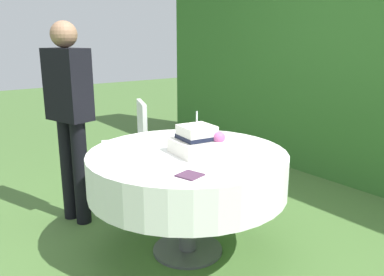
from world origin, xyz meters
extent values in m
plane|color=#476B33|center=(0.00, 0.00, 0.00)|extent=(20.00, 20.00, 0.00)
cube|color=#336628|center=(0.00, 2.36, 1.32)|extent=(6.10, 0.64, 2.65)
cylinder|color=#4C4C51|center=(0.00, 0.00, 0.01)|extent=(0.49, 0.49, 0.02)
cylinder|color=#4C4C51|center=(0.00, 0.00, 0.35)|extent=(0.13, 0.13, 0.71)
cylinder|color=olive|center=(0.00, 0.00, 0.72)|extent=(1.31, 1.31, 0.03)
cylinder|color=white|center=(0.00, 0.00, 0.60)|extent=(1.34, 1.34, 0.27)
cube|color=white|center=(0.06, 0.03, 0.78)|extent=(0.32, 0.32, 0.09)
cube|color=white|center=(0.06, 0.03, 0.88)|extent=(0.23, 0.23, 0.09)
cube|color=black|center=(0.06, 0.03, 0.85)|extent=(0.24, 0.24, 0.03)
sphere|color=#C6599E|center=(0.18, 0.12, 0.85)|extent=(0.08, 0.08, 0.08)
cylinder|color=silver|center=(0.06, 0.03, 0.97)|extent=(0.01, 0.01, 0.09)
cylinder|color=white|center=(0.37, 0.29, 0.74)|extent=(0.11, 0.11, 0.01)
cylinder|color=white|center=(-0.25, -0.35, 0.74)|extent=(0.11, 0.11, 0.01)
cylinder|color=white|center=(-0.37, 0.05, 0.74)|extent=(0.10, 0.10, 0.01)
cube|color=#4C2D47|center=(0.39, -0.27, 0.74)|extent=(0.15, 0.15, 0.01)
cylinder|color=white|center=(-1.45, 0.07, 0.23)|extent=(0.03, 0.03, 0.45)
cylinder|color=white|center=(-1.16, -0.04, 0.23)|extent=(0.03, 0.03, 0.45)
cylinder|color=white|center=(-1.33, 0.37, 0.23)|extent=(0.03, 0.03, 0.45)
cylinder|color=white|center=(-1.04, 0.25, 0.23)|extent=(0.03, 0.03, 0.45)
cube|color=white|center=(-1.24, 0.16, 0.47)|extent=(0.52, 0.52, 0.04)
cube|color=white|center=(-1.18, 0.33, 0.69)|extent=(0.39, 0.19, 0.40)
cylinder|color=black|center=(-1.03, -0.46, 0.42)|extent=(0.12, 0.12, 0.85)
cylinder|color=black|center=(-0.88, -0.41, 0.42)|extent=(0.12, 0.12, 0.85)
cube|color=black|center=(-0.95, -0.44, 1.12)|extent=(0.40, 0.29, 0.55)
sphere|color=#8C664C|center=(-0.95, -0.44, 1.50)|extent=(0.20, 0.20, 0.20)
camera|label=1|loc=(2.05, -1.51, 1.49)|focal=37.09mm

